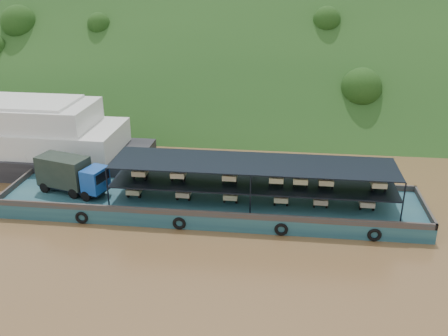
# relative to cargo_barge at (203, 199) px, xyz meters

# --- Properties ---
(ground) EXTENTS (160.00, 160.00, 0.00)m
(ground) POSITION_rel_cargo_barge_xyz_m (3.60, -1.11, -1.09)
(ground) COLOR brown
(ground) RESTS_ON ground
(hillside) EXTENTS (140.00, 39.60, 39.60)m
(hillside) POSITION_rel_cargo_barge_xyz_m (3.60, 34.89, -1.09)
(hillside) COLOR #193C16
(hillside) RESTS_ON ground
(cargo_barge) EXTENTS (35.00, 7.18, 4.54)m
(cargo_barge) POSITION_rel_cargo_barge_xyz_m (0.00, 0.00, 0.00)
(cargo_barge) COLOR #153A4C
(cargo_barge) RESTS_ON ground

